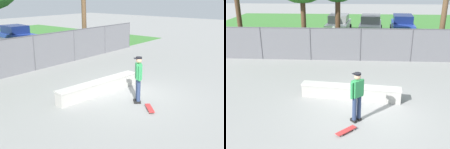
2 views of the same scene
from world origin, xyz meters
TOP-DOWN VIEW (x-y plane):
  - ground_plane at (0.00, 0.00)m, footprint 80.00×80.00m
  - grass_strip at (0.00, 16.69)m, footprint 30.14×20.00m
  - concrete_ledge at (-0.52, 1.11)m, footprint 4.20×0.97m
  - skateboarder at (-0.29, -0.71)m, footprint 0.47×0.45m
  - skateboard at (-0.63, -1.47)m, footprint 0.71×0.70m
  - chainlink_fence at (0.00, 6.39)m, footprint 18.21×0.07m
  - car_white at (-1.74, 14.30)m, footprint 2.32×4.35m
  - car_silver at (1.07, 14.09)m, footprint 2.32×4.35m
  - car_blue at (3.88, 14.35)m, footprint 2.32×4.35m

SIDE VIEW (x-z plane):
  - ground_plane at x=0.00m, z-range 0.00..0.00m
  - grass_strip at x=0.00m, z-range 0.00..0.02m
  - skateboard at x=-0.63m, z-range 0.03..0.12m
  - concrete_ledge at x=-0.52m, z-range 0.00..0.60m
  - car_white at x=-1.74m, z-range 0.01..1.67m
  - car_silver at x=1.07m, z-range 0.01..1.67m
  - car_blue at x=3.88m, z-range 0.01..1.67m
  - skateboarder at x=-0.29m, z-range 0.11..1.95m
  - chainlink_fence at x=0.00m, z-range 0.08..2.08m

